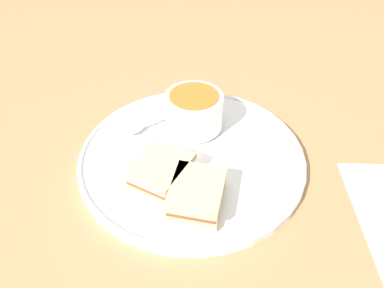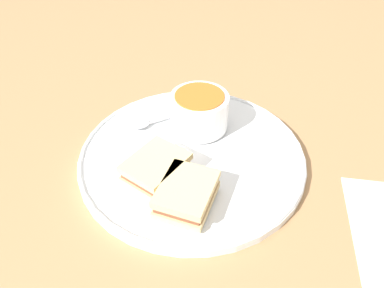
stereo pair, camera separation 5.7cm
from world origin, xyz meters
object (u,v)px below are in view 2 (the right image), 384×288
Objects in this scene: sandwich_half_far at (187,194)px; sandwich_half_near at (156,168)px; soup_bowl at (199,111)px; spoon at (146,123)px.

sandwich_half_near is at bearing 23.90° from sandwich_half_far.
soup_bowl is 0.87× the size of sandwich_half_far.
soup_bowl is at bearing 150.61° from spoon.
soup_bowl reaches higher than spoon.
soup_bowl is 0.78× the size of spoon.
sandwich_half_far is at bearing -156.10° from sandwich_half_near.
sandwich_half_near is (-0.09, 0.10, -0.01)m from soup_bowl.
soup_bowl is 0.09m from spoon.
sandwich_half_far is (-0.18, -0.01, 0.01)m from spoon.
sandwich_half_near is (-0.12, 0.01, 0.01)m from spoon.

